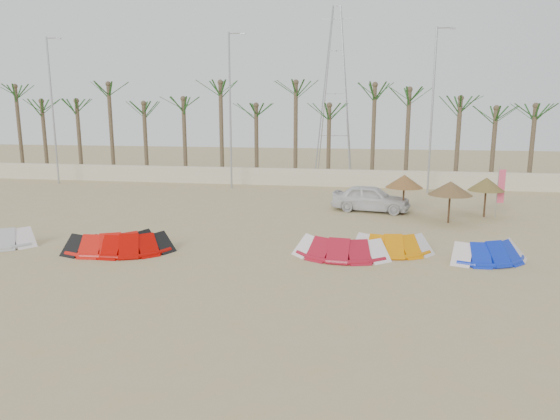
% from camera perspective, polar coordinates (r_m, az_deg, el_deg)
% --- Properties ---
extents(ground, '(120.00, 120.00, 0.00)m').
position_cam_1_polar(ground, '(16.76, -3.47, -8.37)').
color(ground, tan).
rests_on(ground, ground).
extents(boundary_wall, '(60.00, 0.30, 1.30)m').
position_cam_1_polar(boundary_wall, '(37.86, 4.06, 3.73)').
color(boundary_wall, beige).
rests_on(boundary_wall, ground).
extents(palm_line, '(52.00, 4.00, 7.70)m').
position_cam_1_polar(palm_line, '(38.98, 5.40, 12.47)').
color(palm_line, brown).
rests_on(palm_line, ground).
extents(lamp_a, '(1.25, 0.14, 11.00)m').
position_cam_1_polar(lamp_a, '(42.50, -24.52, 10.51)').
color(lamp_a, '#A5A8AD').
rests_on(lamp_a, ground).
extents(lamp_b, '(1.25, 0.14, 11.00)m').
position_cam_1_polar(lamp_b, '(36.63, -5.66, 11.48)').
color(lamp_b, '#A5A8AD').
rests_on(lamp_b, ground).
extents(lamp_c, '(1.25, 0.14, 11.00)m').
position_cam_1_polar(lamp_c, '(35.63, 17.07, 11.05)').
color(lamp_c, '#A5A8AD').
rests_on(lamp_c, ground).
extents(pylon, '(3.00, 3.00, 14.00)m').
position_cam_1_polar(pylon, '(43.80, 6.13, 3.87)').
color(pylon, '#A5A8AD').
rests_on(pylon, ground).
extents(kite_red_left, '(4.03, 2.81, 0.90)m').
position_cam_1_polar(kite_red_left, '(21.53, -18.33, -3.29)').
color(kite_red_left, red).
rests_on(kite_red_left, ground).
extents(kite_red_mid, '(3.70, 2.53, 0.90)m').
position_cam_1_polar(kite_red_mid, '(21.06, -16.42, -3.50)').
color(kite_red_mid, '#B40500').
rests_on(kite_red_mid, ground).
extents(kite_red_right, '(3.69, 1.84, 0.90)m').
position_cam_1_polar(kite_red_right, '(19.81, 6.98, -4.04)').
color(kite_red_right, '#A71225').
rests_on(kite_red_right, ground).
extents(kite_orange, '(3.32, 1.86, 0.90)m').
position_cam_1_polar(kite_orange, '(20.65, 12.64, -3.60)').
color(kite_orange, orange).
rests_on(kite_orange, ground).
extents(kite_blue, '(3.50, 2.51, 0.90)m').
position_cam_1_polar(kite_blue, '(20.73, 22.72, -4.17)').
color(kite_blue, '#0E28BF').
rests_on(kite_blue, ground).
extents(parasol_left, '(2.03, 2.03, 2.21)m').
position_cam_1_polar(parasol_left, '(27.94, 14.02, 3.21)').
color(parasol_left, '#4C331E').
rests_on(parasol_left, ground).
extents(parasol_mid, '(2.19, 2.19, 2.15)m').
position_cam_1_polar(parasol_mid, '(26.51, 18.90, 2.37)').
color(parasol_mid, '#4C331E').
rests_on(parasol_mid, ground).
extents(parasol_right, '(1.88, 1.88, 2.14)m').
position_cam_1_polar(parasol_right, '(28.70, 22.52, 2.74)').
color(parasol_right, '#4C331E').
rests_on(parasol_right, ground).
extents(flag_pink, '(0.44, 0.17, 2.74)m').
position_cam_1_polar(flag_pink, '(28.72, 23.93, 2.32)').
color(flag_pink, '#A5A8AD').
rests_on(flag_pink, ground).
extents(car, '(4.61, 2.52, 1.49)m').
position_cam_1_polar(car, '(28.73, 10.35, 1.33)').
color(car, silver).
rests_on(car, ground).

